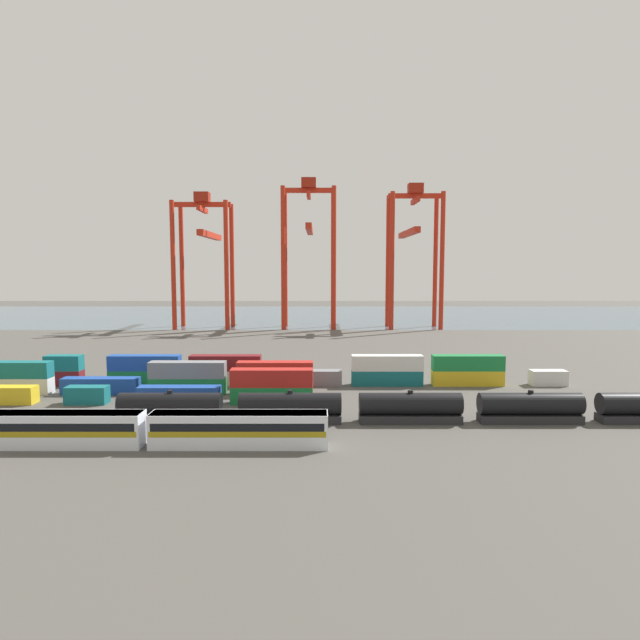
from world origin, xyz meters
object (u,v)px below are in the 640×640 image
at_px(passenger_train, 147,428).
at_px(gantry_crane_central, 309,240).
at_px(gantry_crane_east, 413,243).
at_px(shipping_container_12, 65,378).
at_px(freight_tank_row, 410,407).
at_px(shipping_container_16, 226,378).
at_px(shipping_container_3, 272,395).
at_px(shipping_container_8, 188,386).
at_px(gantry_crane_west, 205,247).
at_px(shipping_container_2, 179,395).
at_px(shipping_container_18, 306,378).
at_px(shipping_container_23, 548,378).

xyz_separation_m(passenger_train, gantry_crane_central, (15.72, 123.95, 27.32)).
relative_size(passenger_train, gantry_crane_east, 0.85).
bearing_deg(gantry_crane_east, shipping_container_12, -129.20).
bearing_deg(freight_tank_row, shipping_container_16, 141.28).
xyz_separation_m(shipping_container_3, shipping_container_12, (-36.69, 12.54, 0.00)).
relative_size(shipping_container_8, shipping_container_12, 2.00).
distance_m(freight_tank_row, shipping_container_8, 36.57).
bearing_deg(gantry_crane_west, freight_tank_row, -66.12).
relative_size(shipping_container_12, gantry_crane_central, 0.12).
height_order(shipping_container_16, gantry_crane_west, gantry_crane_west).
bearing_deg(shipping_container_2, shipping_container_18, 34.14).
bearing_deg(shipping_container_2, passenger_train, -85.87).
distance_m(shipping_container_16, gantry_crane_central, 97.11).
bearing_deg(freight_tank_row, shipping_container_2, 163.22).
height_order(shipping_container_2, shipping_container_18, same).
distance_m(shipping_container_18, gantry_crane_west, 102.49).
relative_size(freight_tank_row, shipping_container_23, 12.51).
bearing_deg(freight_tank_row, shipping_container_18, 122.18).
bearing_deg(gantry_crane_east, shipping_container_16, -117.31).
height_order(gantry_crane_west, gantry_crane_central, gantry_crane_central).
relative_size(shipping_container_12, gantry_crane_west, 0.13).
relative_size(freight_tank_row, gantry_crane_central, 1.52).
xyz_separation_m(shipping_container_8, shipping_container_23, (60.24, 6.27, 0.00)).
bearing_deg(shipping_container_8, shipping_container_2, -87.44).
distance_m(shipping_container_2, shipping_container_16, 13.38).
bearing_deg(gantry_crane_central, passenger_train, -97.23).
bearing_deg(shipping_container_12, shipping_container_18, 0.00).
relative_size(freight_tank_row, shipping_container_12, 12.51).
bearing_deg(gantry_crane_east, shipping_container_3, -110.23).
bearing_deg(passenger_train, freight_tank_row, 16.94).
relative_size(shipping_container_3, shipping_container_16, 1.00).
distance_m(shipping_container_8, gantry_crane_east, 115.08).
bearing_deg(shipping_container_18, shipping_container_23, 0.00).
bearing_deg(shipping_container_18, shipping_container_8, -161.53).
relative_size(gantry_crane_central, gantry_crane_east, 1.04).
height_order(shipping_container_3, shipping_container_23, same).
xyz_separation_m(shipping_container_2, gantry_crane_central, (17.11, 104.64, 28.17)).
height_order(passenger_train, shipping_container_12, passenger_train).
distance_m(passenger_train, gantry_crane_west, 128.00).
relative_size(shipping_container_3, gantry_crane_east, 0.25).
height_order(shipping_container_16, shipping_container_23, same).
relative_size(shipping_container_16, gantry_crane_central, 0.24).
xyz_separation_m(shipping_container_12, shipping_container_16, (27.65, 0.00, 0.00)).
bearing_deg(shipping_container_16, freight_tank_row, -38.72).
relative_size(shipping_container_23, gantry_crane_east, 0.13).
relative_size(passenger_train, shipping_container_12, 6.73).
xyz_separation_m(shipping_container_3, shipping_container_23, (46.25, 12.54, 0.00)).
xyz_separation_m(shipping_container_18, shipping_container_23, (41.47, 0.00, 0.00)).
height_order(passenger_train, shipping_container_16, passenger_train).
bearing_deg(shipping_container_23, freight_tank_row, -140.80).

